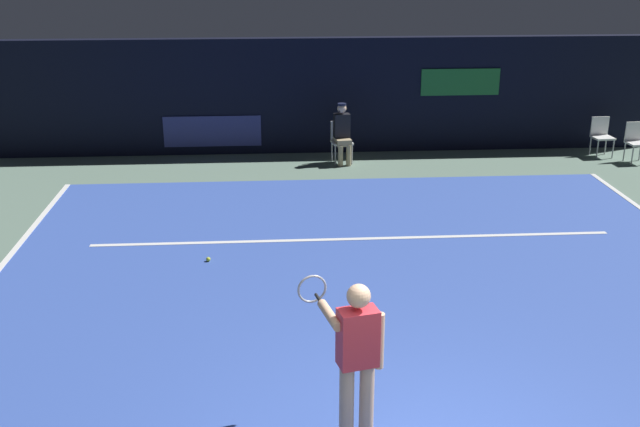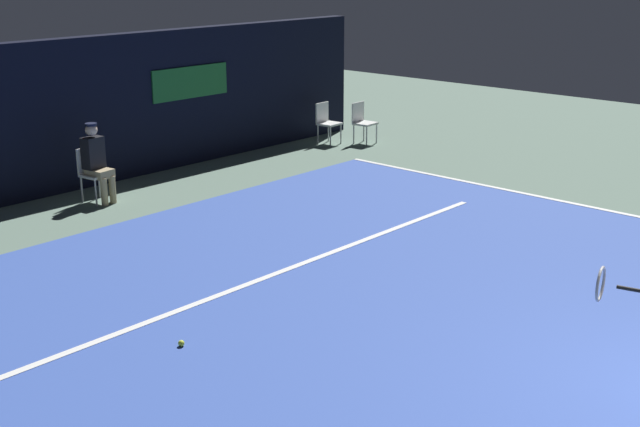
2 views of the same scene
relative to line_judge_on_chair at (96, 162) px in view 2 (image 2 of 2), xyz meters
name	(u,v)px [view 2 (image 2 of 2)]	position (x,y,z in m)	size (l,w,h in m)	color
ground_plane	(393,308)	(-0.24, -6.33, -0.69)	(31.13, 31.13, 0.00)	slate
court_surface	(393,308)	(-0.24, -6.33, -0.68)	(10.90, 10.19, 0.01)	#3856B2
line_sideline_left	(597,208)	(5.16, -6.33, -0.67)	(0.10, 10.19, 0.01)	white
line_service	(284,270)	(-0.24, -4.55, -0.67)	(8.50, 0.10, 0.01)	white
back_wall	(45,119)	(-0.24, 1.04, 0.61)	(15.05, 0.33, 2.60)	black
line_judge_on_chair	(96,162)	(0.00, 0.00, 0.00)	(0.49, 0.57, 1.32)	white
courtside_chair_near	(362,120)	(6.46, -0.35, -0.18)	(0.47, 0.44, 0.88)	white
courtside_chair_far	(327,121)	(5.91, 0.20, -0.18)	(0.47, 0.45, 0.88)	white
tennis_ball	(181,343)	(-2.55, -5.30, -0.64)	(0.07, 0.07, 0.07)	#CCE033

